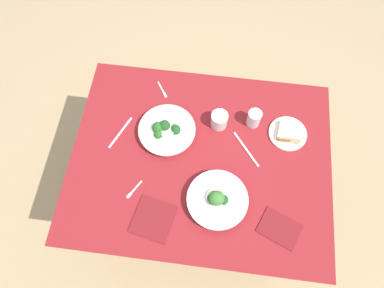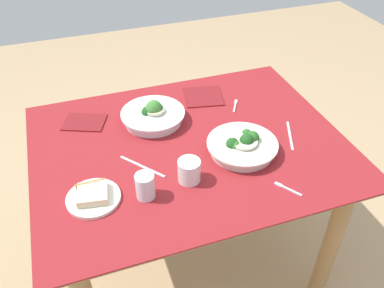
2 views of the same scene
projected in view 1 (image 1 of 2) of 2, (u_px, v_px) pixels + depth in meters
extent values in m
plane|color=tan|center=(198.00, 201.00, 2.30)|extent=(6.00, 6.00, 0.00)
cube|color=maroon|center=(201.00, 159.00, 1.61)|extent=(1.20, 0.94, 0.01)
cube|color=#9E7547|center=(200.00, 160.00, 1.62)|extent=(1.16, 0.91, 0.02)
cylinder|color=#9E7547|center=(99.00, 239.00, 1.84)|extent=(0.07, 0.07, 0.73)
cylinder|color=#9E7547|center=(285.00, 263.00, 1.79)|extent=(0.07, 0.07, 0.73)
cylinder|color=#9E7547|center=(126.00, 119.00, 2.14)|extent=(0.07, 0.07, 0.73)
cylinder|color=#9E7547|center=(288.00, 137.00, 2.09)|extent=(0.07, 0.07, 0.73)
cylinder|color=silver|center=(167.00, 132.00, 1.64)|extent=(0.24, 0.24, 0.04)
cylinder|color=silver|center=(167.00, 130.00, 1.62)|extent=(0.27, 0.27, 0.01)
sphere|color=#1E511E|center=(164.00, 126.00, 1.61)|extent=(0.05, 0.05, 0.05)
sphere|color=#286023|center=(158.00, 128.00, 1.61)|extent=(0.06, 0.06, 0.06)
sphere|color=#286023|center=(158.00, 135.00, 1.60)|extent=(0.04, 0.04, 0.04)
sphere|color=#3D7A33|center=(175.00, 128.00, 1.62)|extent=(0.04, 0.04, 0.04)
sphere|color=#1E511E|center=(176.00, 130.00, 1.61)|extent=(0.05, 0.05, 0.05)
cylinder|color=beige|center=(166.00, 127.00, 1.61)|extent=(0.10, 0.10, 0.01)
cylinder|color=white|center=(217.00, 201.00, 1.50)|extent=(0.24, 0.24, 0.04)
cylinder|color=white|center=(217.00, 199.00, 1.48)|extent=(0.27, 0.27, 0.01)
sphere|color=#1E511E|center=(213.00, 199.00, 1.47)|extent=(0.06, 0.06, 0.06)
sphere|color=#3D7A33|center=(216.00, 198.00, 1.46)|extent=(0.07, 0.07, 0.07)
sphere|color=#1E511E|center=(223.00, 200.00, 1.47)|extent=(0.05, 0.05, 0.05)
sphere|color=#3D7A33|center=(218.00, 198.00, 1.46)|extent=(0.06, 0.06, 0.06)
cylinder|color=beige|center=(216.00, 197.00, 1.47)|extent=(0.08, 0.08, 0.01)
cylinder|color=silver|center=(288.00, 134.00, 1.65)|extent=(0.18, 0.18, 0.01)
cube|color=beige|center=(289.00, 132.00, 1.63)|extent=(0.11, 0.11, 0.03)
cube|color=#9E703D|center=(289.00, 140.00, 1.61)|extent=(0.10, 0.01, 0.03)
cylinder|color=silver|center=(254.00, 118.00, 1.64)|extent=(0.07, 0.07, 0.09)
cylinder|color=silver|center=(219.00, 120.00, 1.64)|extent=(0.08, 0.08, 0.08)
cube|color=#B7B7BC|center=(137.00, 187.00, 1.55)|extent=(0.04, 0.07, 0.00)
cube|color=#B7B7BC|center=(129.00, 196.00, 1.53)|extent=(0.03, 0.03, 0.00)
cube|color=#B7B7BC|center=(161.00, 87.00, 1.76)|extent=(0.05, 0.07, 0.00)
cube|color=#B7B7BC|center=(165.00, 95.00, 1.74)|extent=(0.03, 0.03, 0.00)
cube|color=#B7B7BC|center=(246.00, 149.00, 1.62)|extent=(0.13, 0.17, 0.00)
cube|color=#B7B7BC|center=(120.00, 133.00, 1.66)|extent=(0.08, 0.17, 0.00)
cube|color=maroon|center=(153.00, 219.00, 1.49)|extent=(0.20, 0.20, 0.01)
cube|color=maroon|center=(279.00, 228.00, 1.47)|extent=(0.20, 0.18, 0.01)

